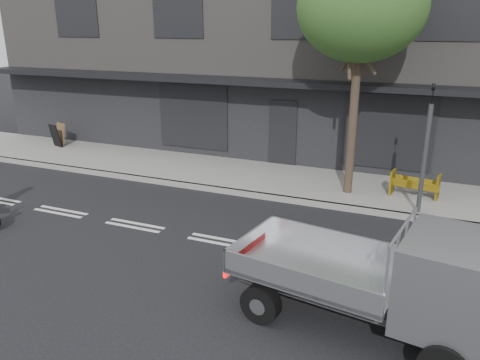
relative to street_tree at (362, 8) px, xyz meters
The scene contains 9 objects.
ground 7.09m from the street_tree, 117.65° to the right, with size 80.00×80.00×0.00m, color black.
sidewalk 5.67m from the street_tree, 167.20° to the left, with size 32.00×3.20×0.15m, color gray.
kerb 5.75m from the street_tree, 153.43° to the right, with size 32.00×0.20×0.15m, color gray.
building_main 7.54m from the street_tree, 107.22° to the left, with size 26.00×10.00×8.00m, color slate.
street_tree is the anchor object (origin of this frame).
traffic_light_pole 4.23m from the street_tree, 23.03° to the right, with size 0.12×0.12×3.50m.
flatbed_ute 7.95m from the street_tree, 70.26° to the right, with size 4.53×2.38×2.00m.
construction_barrier 5.10m from the street_tree, ahead, with size 1.33×0.53×0.74m, color #DFB10B, non-canonical shape.
sandwich_board 12.80m from the street_tree, behind, with size 0.58×0.39×0.92m, color black, non-canonical shape.
Camera 1 is at (4.25, -9.05, 4.84)m, focal length 35.00 mm.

